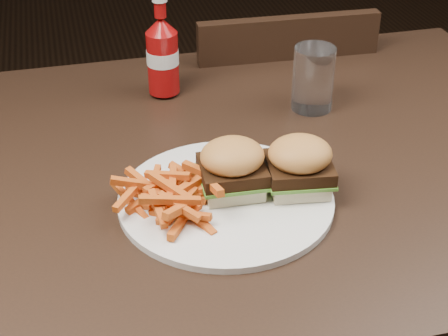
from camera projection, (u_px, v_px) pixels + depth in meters
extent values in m
cube|color=black|center=(213.00, 171.00, 1.04)|extent=(1.20, 0.80, 0.04)
cube|color=black|center=(262.00, 152.00, 1.66)|extent=(0.39, 0.39, 0.04)
cylinder|color=white|center=(226.00, 199.00, 0.94)|extent=(0.30, 0.30, 0.01)
cube|color=beige|center=(232.00, 184.00, 0.94)|extent=(0.08, 0.08, 0.02)
cube|color=beige|center=(298.00, 182.00, 0.94)|extent=(0.09, 0.08, 0.02)
cylinder|color=#940B0B|center=(163.00, 63.00, 1.18)|extent=(0.06, 0.06, 0.11)
cylinder|color=white|center=(313.00, 78.00, 1.14)|extent=(0.08, 0.08, 0.11)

